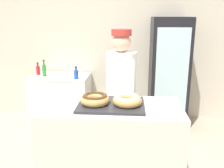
% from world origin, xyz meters
% --- Properties ---
extents(wall_back, '(8.00, 0.06, 2.70)m').
position_xyz_m(wall_back, '(0.00, 2.13, 1.35)').
color(wall_back, beige).
rests_on(wall_back, ground_plane).
extents(display_counter, '(1.29, 0.62, 0.96)m').
position_xyz_m(display_counter, '(0.00, 0.00, 0.48)').
color(display_counter, beige).
rests_on(display_counter, ground_plane).
extents(serving_tray, '(0.60, 0.44, 0.02)m').
position_xyz_m(serving_tray, '(0.00, 0.00, 0.97)').
color(serving_tray, '#2D2D33').
rests_on(serving_tray, display_counter).
extents(donut_chocolate_glaze, '(0.26, 0.26, 0.09)m').
position_xyz_m(donut_chocolate_glaze, '(-0.14, -0.02, 1.03)').
color(donut_chocolate_glaze, tan).
rests_on(donut_chocolate_glaze, serving_tray).
extents(donut_light_glaze, '(0.26, 0.26, 0.09)m').
position_xyz_m(donut_light_glaze, '(0.14, -0.02, 1.03)').
color(donut_light_glaze, tan).
rests_on(donut_light_glaze, serving_tray).
extents(brownie_back_left, '(0.08, 0.08, 0.03)m').
position_xyz_m(brownie_back_left, '(-0.10, 0.16, 1.00)').
color(brownie_back_left, '#382111').
rests_on(brownie_back_left, serving_tray).
extents(brownie_back_right, '(0.08, 0.08, 0.03)m').
position_xyz_m(brownie_back_right, '(0.10, 0.16, 1.00)').
color(brownie_back_right, '#382111').
rests_on(brownie_back_right, serving_tray).
extents(baker_person, '(0.34, 0.34, 1.61)m').
position_xyz_m(baker_person, '(0.06, 0.61, 0.85)').
color(baker_person, '#4C4C51').
rests_on(baker_person, ground_plane).
extents(beverage_fridge, '(0.57, 0.64, 1.73)m').
position_xyz_m(beverage_fridge, '(0.76, 1.74, 0.87)').
color(beverage_fridge, black).
rests_on(beverage_fridge, ground_plane).
extents(chest_freezer, '(0.92, 0.65, 0.80)m').
position_xyz_m(chest_freezer, '(-0.97, 1.74, 0.40)').
color(chest_freezer, white).
rests_on(chest_freezer, ground_plane).
extents(bottle_red, '(0.06, 0.06, 0.20)m').
position_xyz_m(bottle_red, '(-1.36, 1.81, 0.88)').
color(bottle_red, red).
rests_on(bottle_red, chest_freezer).
extents(bottle_green, '(0.06, 0.06, 0.27)m').
position_xyz_m(bottle_green, '(-1.22, 1.71, 0.90)').
color(bottle_green, '#2D8C38').
rests_on(bottle_green, chest_freezer).
extents(bottle_blue, '(0.07, 0.07, 0.20)m').
position_xyz_m(bottle_blue, '(-0.67, 1.57, 0.88)').
color(bottle_blue, '#1E4CB2').
rests_on(bottle_blue, chest_freezer).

